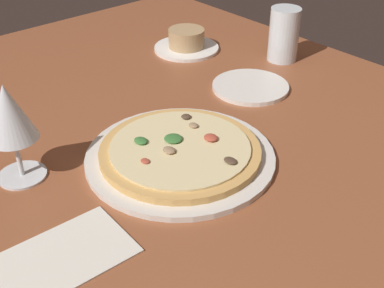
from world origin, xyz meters
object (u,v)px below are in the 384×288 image
Objects in this scene: pizza_main at (180,153)px; side_plate at (250,87)px; wine_glass_far at (9,115)px; paper_menu at (54,261)px; ramekin_on_saucer at (186,42)px; water_glass at (284,37)px.

side_plate is at bearing 109.95° from pizza_main.
wine_glass_far is 0.80× the size of paper_menu.
wine_glass_far is at bearing -67.78° from ramekin_on_saucer.
side_plate is at bearing -8.41° from ramekin_on_saucer.
ramekin_on_saucer is 57.23cm from wine_glass_far.
pizza_main is at bearing 106.80° from paper_menu.
pizza_main is at bearing -70.05° from side_plate.
ramekin_on_saucer reaches higher than paper_menu.
wine_glass_far is at bearing -87.68° from water_glass.
ramekin_on_saucer is 0.98× the size of side_plate.
ramekin_on_saucer is at bearing 137.87° from pizza_main.
wine_glass_far is at bearing -93.37° from side_plate.
pizza_main is 2.01× the size of ramekin_on_saucer.
water_glass reaches higher than paper_menu.
ramekin_on_saucer is 70.63cm from paper_menu.
water_glass is 17.91cm from side_plate.
wine_glass_far is 22.96cm from paper_menu.
paper_menu is at bearing -14.81° from wine_glass_far.
water_glass reaches higher than pizza_main.
pizza_main is 2.58× the size of water_glass.
side_plate reaches higher than paper_menu.
wine_glass_far is at bearing 167.63° from paper_menu.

